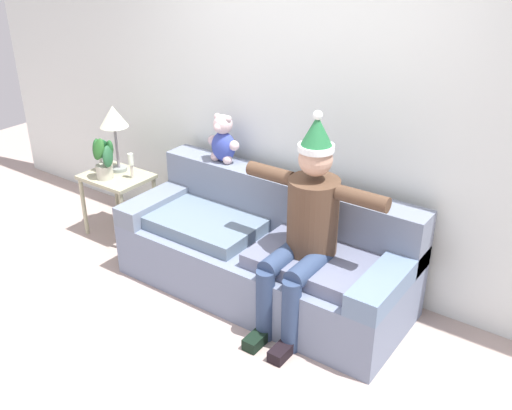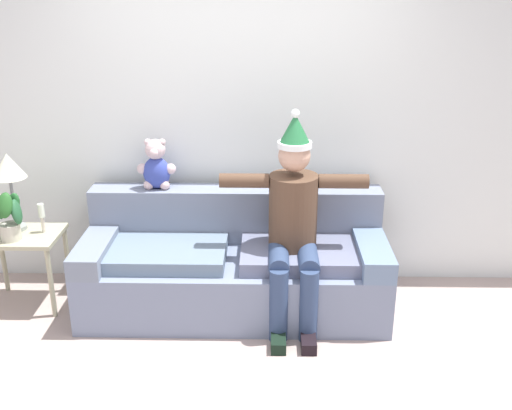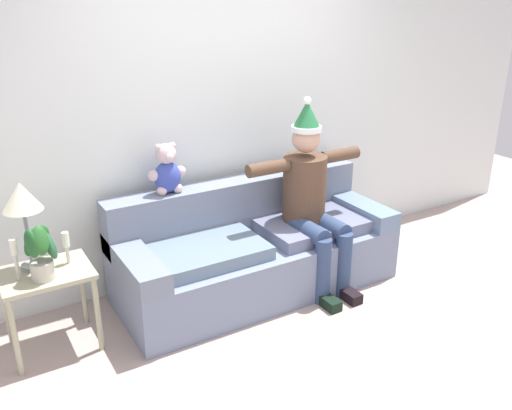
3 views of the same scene
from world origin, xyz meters
The scene contains 10 objects.
ground_plane centered at (0.00, 0.00, 0.00)m, with size 10.00×10.00×0.00m, color #AD988F.
back_wall centered at (0.00, 1.55, 1.35)m, with size 7.00×0.10×2.70m, color silver.
couch centered at (0.00, 1.04, 0.32)m, with size 2.18×0.86×0.83m.
person_seated centered at (0.42, 0.88, 0.75)m, with size 1.02×0.77×1.50m.
teddy_bear centered at (-0.59, 1.30, 1.00)m, with size 0.29×0.17×0.38m.
side_table centered at (-1.55, 1.02, 0.47)m, with size 0.56×0.44×0.56m.
table_lamp centered at (-1.61, 1.11, 1.02)m, with size 0.24×0.24×0.58m.
potted_plant centered at (-1.57, 0.93, 0.75)m, with size 0.23×0.22×0.37m.
candle_tall centered at (-1.71, 1.00, 0.74)m, with size 0.04×0.04×0.27m.
candle_short centered at (-1.39, 1.06, 0.70)m, with size 0.04×0.04×0.22m.
Camera 3 is at (-1.96, -2.28, 2.21)m, focal length 38.06 mm.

